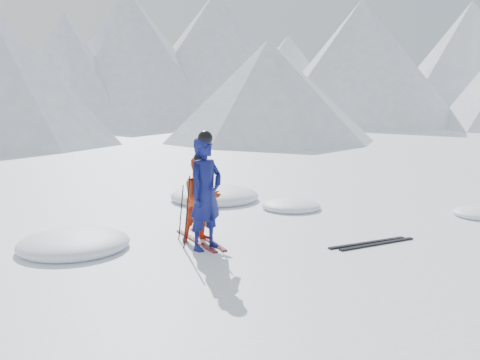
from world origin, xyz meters
TOP-DOWN VIEW (x-y plane):
  - ground at (0.00, 0.00)m, footprint 160.00×160.00m
  - mountain_range at (5.71, 35.31)m, footprint 106.15×62.94m
  - skier_blue at (-2.57, 0.06)m, footprint 0.84×0.68m
  - skier_red at (-2.41, 0.57)m, footprint 0.80×0.65m
  - pole_blue_left at (-2.87, 0.21)m, footprint 0.13×0.09m
  - pole_blue_right at (-2.32, 0.31)m, footprint 0.13×0.08m
  - pole_red_left at (-2.71, 0.82)m, footprint 0.11×0.09m
  - pole_red_right at (-2.11, 0.72)m, footprint 0.11×0.08m
  - ski_worn_left at (-2.53, 0.57)m, footprint 0.14×1.70m
  - ski_worn_right at (-2.29, 0.57)m, footprint 0.26×1.70m
  - ski_loose_a at (0.13, -1.16)m, footprint 1.70×0.24m
  - ski_loose_b at (0.23, -1.31)m, footprint 1.70×0.18m
  - snow_lumps at (-1.15, 2.57)m, footprint 10.18×6.59m

SIDE VIEW (x-z plane):
  - ground at x=0.00m, z-range 0.00..0.00m
  - snow_lumps at x=-1.15m, z-range -0.26..0.26m
  - ski_worn_left at x=-2.53m, z-range 0.00..0.03m
  - ski_worn_right at x=-2.29m, z-range 0.00..0.03m
  - ski_loose_a at x=0.13m, z-range 0.00..0.03m
  - ski_loose_b at x=0.23m, z-range 0.00..0.03m
  - pole_red_left at x=-2.71m, z-range 0.00..1.05m
  - pole_red_right at x=-2.11m, z-range 0.00..1.05m
  - pole_blue_right at x=-2.32m, z-range 0.00..1.32m
  - pole_blue_left at x=-2.87m, z-range 0.00..1.32m
  - skier_red at x=-2.41m, z-range 0.00..1.58m
  - skier_blue at x=-2.57m, z-range 0.00..1.98m
  - mountain_range at x=5.71m, z-range -1.04..14.49m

